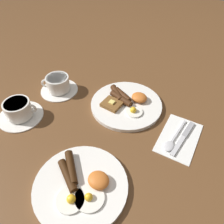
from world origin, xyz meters
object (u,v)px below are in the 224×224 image
breakfast_plate_near (126,103)px  teacup_near (58,85)px  teacup_far (19,111)px  spoon (171,143)px  breakfast_plate_far (81,185)px  knife (184,136)px

breakfast_plate_near → teacup_near: 0.30m
teacup_far → spoon: bearing=-160.1°
teacup_near → spoon: (-0.51, 0.01, -0.02)m
breakfast_plate_far → teacup_far: (0.37, -0.10, 0.02)m
knife → spoon: (0.03, 0.05, 0.00)m
breakfast_plate_far → knife: breakfast_plate_far is taller
breakfast_plate_far → teacup_far: 0.38m
teacup_near → spoon: size_ratio=0.95×
breakfast_plate_near → spoon: 0.24m
breakfast_plate_far → teacup_near: (0.36, -0.29, 0.02)m
breakfast_plate_far → teacup_near: size_ratio=1.72×
knife → spoon: bearing=-23.8°
breakfast_plate_far → knife: bearing=-118.1°
breakfast_plate_far → teacup_near: teacup_near is taller
teacup_near → knife: size_ratio=0.90×
breakfast_plate_near → teacup_far: bearing=42.1°
breakfast_plate_near → breakfast_plate_far: size_ratio=1.04×
breakfast_plate_far → teacup_near: bearing=-39.1°
breakfast_plate_near → spoon: size_ratio=1.69×
spoon → breakfast_plate_near: bearing=-108.1°
knife → spoon: spoon is taller
breakfast_plate_near → knife: bearing=173.2°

